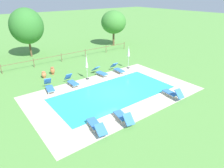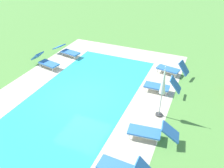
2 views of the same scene
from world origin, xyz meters
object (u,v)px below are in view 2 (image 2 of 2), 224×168
(sun_lounger_north_near_steps, at_px, (162,86))
(sun_lounger_north_mid, at_px, (173,69))
(sun_lounger_south_far, at_px, (152,132))
(sun_lounger_north_end, at_px, (45,61))
(patio_umbrella_closed_row_west, at_px, (163,84))
(sun_lounger_south_mid, at_px, (67,51))

(sun_lounger_north_near_steps, bearing_deg, sun_lounger_north_mid, 176.12)
(sun_lounger_south_far, bearing_deg, sun_lounger_north_near_steps, -173.81)
(sun_lounger_north_mid, relative_size, sun_lounger_north_end, 0.93)
(sun_lounger_north_end, bearing_deg, patio_umbrella_closed_row_west, 76.42)
(sun_lounger_north_mid, distance_m, sun_lounger_south_far, 5.56)
(sun_lounger_north_mid, distance_m, patio_umbrella_closed_row_west, 4.18)
(sun_lounger_north_mid, distance_m, sun_lounger_north_end, 7.78)
(patio_umbrella_closed_row_west, bearing_deg, sun_lounger_north_end, -103.58)
(sun_lounger_north_end, height_order, patio_umbrella_closed_row_west, patio_umbrella_closed_row_west)
(sun_lounger_north_mid, bearing_deg, patio_umbrella_closed_row_west, 2.65)
(sun_lounger_north_mid, bearing_deg, sun_lounger_south_mid, -88.65)
(sun_lounger_south_mid, bearing_deg, sun_lounger_north_mid, 91.35)
(sun_lounger_north_end, bearing_deg, sun_lounger_north_near_steps, 90.21)
(sun_lounger_north_near_steps, height_order, patio_umbrella_closed_row_west, patio_umbrella_closed_row_west)
(sun_lounger_south_mid, bearing_deg, sun_lounger_south_far, 53.96)
(sun_lounger_north_end, distance_m, sun_lounger_south_mid, 1.98)
(sun_lounger_north_end, bearing_deg, sun_lounger_north_mid, 105.82)
(sun_lounger_south_far, relative_size, patio_umbrella_closed_row_west, 0.81)
(patio_umbrella_closed_row_west, bearing_deg, sun_lounger_north_near_steps, -170.17)
(sun_lounger_north_mid, height_order, sun_lounger_south_mid, sun_lounger_north_mid)
(sun_lounger_north_near_steps, height_order, sun_lounger_north_end, sun_lounger_north_near_steps)
(sun_lounger_north_mid, height_order, sun_lounger_south_far, sun_lounger_north_mid)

